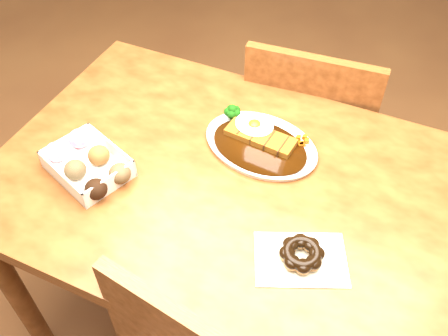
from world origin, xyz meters
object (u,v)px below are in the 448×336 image
at_px(table, 234,206).
at_px(donut_box, 87,163).
at_px(pon_de_ring, 302,254).
at_px(katsu_curry_plate, 260,141).
at_px(chair_far, 309,132).

distance_m(table, donut_box, 0.38).
bearing_deg(donut_box, table, 19.31).
bearing_deg(pon_de_ring, table, 146.54).
distance_m(table, pon_de_ring, 0.29).
distance_m(katsu_curry_plate, donut_box, 0.44).
bearing_deg(table, donut_box, -160.69).
distance_m(table, katsu_curry_plate, 0.18).
bearing_deg(chair_far, pon_de_ring, 98.88).
height_order(table, pon_de_ring, pon_de_ring).
bearing_deg(table, chair_far, 84.50).
relative_size(katsu_curry_plate, pon_de_ring, 1.42).
height_order(table, chair_far, chair_far).
height_order(donut_box, pon_de_ring, donut_box).
xyz_separation_m(katsu_curry_plate, pon_de_ring, (0.21, -0.29, 0.00)).
height_order(table, donut_box, donut_box).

